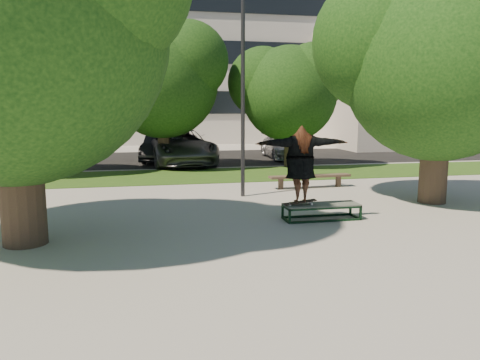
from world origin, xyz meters
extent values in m
plane|color=#9E9A91|center=(0.00, 0.00, 0.00)|extent=(120.00, 120.00, 0.00)
cube|color=#214C15|center=(1.00, 9.50, 0.01)|extent=(30.00, 4.00, 0.02)
cube|color=black|center=(0.00, 16.00, 0.01)|extent=(40.00, 8.00, 0.01)
cylinder|color=#38281E|center=(-4.20, 1.00, 1.60)|extent=(0.84, 0.84, 3.20)
sphere|color=#0E330E|center=(-4.20, 1.00, 4.07)|extent=(5.80, 5.80, 5.80)
cylinder|color=#38281E|center=(6.00, 3.00, 1.50)|extent=(0.76, 0.76, 3.00)
sphere|color=#0E330E|center=(6.00, 3.00, 3.78)|extent=(5.20, 5.20, 5.20)
sphere|color=#0E330E|center=(4.70, 3.78, 4.43)|extent=(3.90, 3.90, 3.90)
cylinder|color=#38281E|center=(-6.50, 11.00, 1.40)|extent=(0.44, 0.44, 2.80)
sphere|color=black|center=(-6.50, 11.00, 3.46)|extent=(4.40, 4.40, 4.40)
sphere|color=black|center=(-5.51, 10.56, 4.23)|extent=(3.08, 3.08, 3.08)
cylinder|color=#38281E|center=(-1.00, 12.00, 1.50)|extent=(0.50, 0.50, 3.00)
sphere|color=black|center=(-1.00, 12.00, 3.72)|extent=(4.80, 4.80, 4.80)
sphere|color=black|center=(-2.20, 12.72, 4.32)|extent=(3.60, 3.60, 3.60)
sphere|color=black|center=(0.08, 11.52, 4.56)|extent=(3.36, 3.36, 3.36)
cylinder|color=#38281E|center=(4.50, 11.50, 1.30)|extent=(0.40, 0.40, 2.60)
sphere|color=black|center=(4.50, 11.50, 3.23)|extent=(4.20, 4.20, 4.20)
sphere|color=black|center=(3.45, 12.13, 3.75)|extent=(3.15, 3.15, 3.15)
sphere|color=black|center=(5.45, 11.08, 3.96)|extent=(2.94, 2.94, 2.94)
cylinder|color=#2D2D30|center=(1.00, 5.00, 3.00)|extent=(0.12, 0.12, 6.00)
cube|color=#B8B3AA|center=(-2.00, 32.00, 8.00)|extent=(30.00, 14.00, 16.00)
cube|color=black|center=(-2.00, 24.94, 3.00)|extent=(27.60, 0.12, 1.60)
cube|color=black|center=(-2.00, 24.94, 6.50)|extent=(27.60, 0.12, 1.60)
cube|color=beige|center=(18.00, 22.00, 4.00)|extent=(15.00, 10.00, 8.00)
cube|color=#475147|center=(2.21, 1.73, 0.36)|extent=(1.80, 0.60, 0.03)
cylinder|color=white|center=(1.40, 1.65, 0.40)|extent=(0.06, 0.03, 0.06)
cylinder|color=white|center=(1.40, 1.81, 0.40)|extent=(0.06, 0.03, 0.06)
cylinder|color=white|center=(1.94, 1.65, 0.40)|extent=(0.06, 0.03, 0.06)
cylinder|color=white|center=(1.94, 1.81, 0.40)|extent=(0.06, 0.03, 0.06)
cube|color=black|center=(1.67, 1.73, 0.44)|extent=(0.78, 0.20, 0.10)
imported|color=#4C3220|center=(1.67, 1.73, 1.34)|extent=(2.21, 0.67, 1.78)
cube|color=brown|center=(2.48, 5.96, 0.19)|extent=(0.15, 0.15, 0.37)
cube|color=brown|center=(4.52, 6.04, 0.19)|extent=(0.15, 0.15, 0.37)
cube|color=brown|center=(3.50, 6.00, 0.39)|extent=(2.80, 0.49, 0.07)
imported|color=#B4B5B9|center=(-7.94, 14.48, 0.68)|extent=(2.22, 4.17, 1.35)
imported|color=black|center=(-0.95, 14.81, 0.71)|extent=(2.35, 4.53, 1.42)
imported|color=#5E5D62|center=(-0.21, 13.57, 0.83)|extent=(3.36, 6.21, 1.65)
imported|color=silver|center=(5.35, 15.03, 0.64)|extent=(1.97, 4.46, 1.27)
camera|label=1|loc=(-1.92, -8.51, 2.63)|focal=35.00mm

